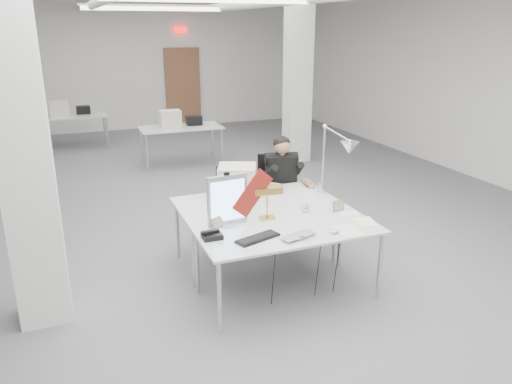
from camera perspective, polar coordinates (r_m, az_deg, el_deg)
room_shell at (r=7.12m, az=-4.96°, el=10.64°), size 10.04×14.04×3.24m
desk_main at (r=4.95m, az=3.69°, el=-4.29°), size 1.80×0.90×0.02m
desk_second at (r=5.73m, az=-0.09°, el=-1.05°), size 1.80×0.90×0.02m
bg_desk_a at (r=10.05m, az=-8.61°, el=7.30°), size 1.60×0.80×0.02m
bg_desk_b at (r=11.99m, az=-20.50°, el=8.14°), size 1.60×0.80×0.02m
office_chair at (r=6.53m, az=2.74°, el=-0.09°), size 0.68×0.68×1.16m
seated_person at (r=6.39m, az=2.96°, el=2.51°), size 0.53×0.61×0.80m
monitor at (r=4.95m, az=-3.31°, el=-0.93°), size 0.42×0.08×0.52m
pennant at (r=4.99m, az=-0.38°, el=-0.14°), size 0.46×0.07×0.50m
keyboard at (r=4.69m, az=0.20°, el=-5.30°), size 0.47×0.28×0.02m
laptop at (r=4.70m, az=5.26°, el=-5.26°), size 0.42×0.33×0.03m
mouse at (r=4.87m, az=8.96°, el=-4.49°), size 0.11×0.09×0.04m
bankers_lamp at (r=5.12m, az=1.29°, el=-1.06°), size 0.35×0.17×0.38m
desk_phone at (r=4.73m, az=-5.05°, el=-5.02°), size 0.18×0.16×0.05m
picture_frame_left at (r=4.93m, az=-4.42°, el=-3.52°), size 0.15×0.11×0.12m
picture_frame_right at (r=5.45m, az=9.40°, el=-1.55°), size 0.15×0.06×0.12m
desk_clock at (r=5.36m, az=5.67°, el=-1.81°), size 0.10×0.03×0.10m
paper_stack_a at (r=4.94m, az=10.42°, el=-4.43°), size 0.22×0.32×0.01m
paper_stack_b at (r=5.21m, az=12.38°, el=-3.35°), size 0.24×0.29×0.01m
paper_stack_c at (r=5.39m, az=10.54°, el=-2.48°), size 0.24×0.19×0.01m
beige_monitor at (r=5.70m, az=-2.16°, el=1.07°), size 0.54×0.53×0.40m
architect_lamp at (r=5.69m, az=8.96°, el=4.02°), size 0.27×0.78×1.00m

